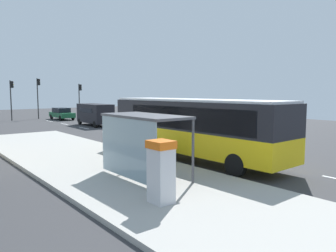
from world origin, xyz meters
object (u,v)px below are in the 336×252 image
Objects in this scene: sedan_near at (62,113)px; ticket_machine at (161,171)px; traffic_light_far_side at (11,94)px; bus_shelter at (138,130)px; recycling_bin_yellow at (140,149)px; bus at (193,125)px; white_van at (95,113)px; traffic_light_median at (38,92)px; recycling_bin_green at (148,151)px; recycling_bin_blue at (156,153)px; traffic_light_near_side at (80,95)px.

ticket_machine is at bearing -106.17° from sedan_near.
traffic_light_far_side is 33.43m from bus_shelter.
bus is at bearing -28.35° from recycling_bin_yellow.
bus is 29.36m from sedan_near.
recycling_bin_yellow is at bearing -109.58° from white_van.
white_van is at bearing 67.90° from bus_shelter.
white_van reaches higher than sedan_near.
traffic_light_median is (3.50, 0.80, 0.24)m from traffic_light_far_side.
recycling_bin_green is (-6.50, -28.42, -0.14)m from sedan_near.
white_van is 1.32× the size of bus_shelter.
traffic_light_far_side is at bearing 88.00° from recycling_bin_blue.
traffic_light_far_side is (1.10, 30.03, 2.66)m from recycling_bin_yellow.
white_van is 13.15m from traffic_light_median.
recycling_bin_green is 31.99m from traffic_light_median.
sedan_near reaches higher than recycling_bin_green.
white_van is 11.84m from traffic_light_near_side.
traffic_light_far_side is (-5.30, 12.03, 1.97)m from white_van.
traffic_light_near_side is at bearing 69.83° from bus_shelter.
ticket_machine is 0.41× the size of traffic_light_near_side.
traffic_light_far_side is at bearing 83.04° from ticket_machine.
traffic_light_far_side reaches higher than bus_shelter.
sedan_near is at bearing 77.42° from recycling_bin_blue.
bus is 32.29m from traffic_light_median.
recycling_bin_blue is 3.20m from bus_shelter.
traffic_light_near_side reaches higher than recycling_bin_blue.
ticket_machine is at bearing -111.95° from white_van.
bus is 2.37× the size of traffic_light_near_side.
traffic_light_median is 34.75m from bus_shelter.
recycling_bin_green is at bearing -92.05° from traffic_light_far_side.
traffic_light_far_side is (-1.39, 31.37, 1.47)m from bus.
bus is 31.44m from traffic_light_near_side.
recycling_bin_blue is (-6.50, -29.12, -0.14)m from sedan_near.
bus reaches higher than white_van.
ticket_machine is 0.36× the size of traffic_light_median.
recycling_bin_yellow is at bearing -108.36° from traffic_light_near_side.
recycling_bin_yellow is (0.00, 0.70, 0.00)m from recycling_bin_green.
recycling_bin_yellow is at bearing -98.48° from traffic_light_median.
recycling_bin_blue is 32.68m from traffic_light_median.
white_van is at bearing 68.05° from ticket_machine.
bus is at bearing 1.34° from recycling_bin_blue.
traffic_light_median is at bearing 78.69° from bus_shelter.
traffic_light_far_side is at bearing -167.11° from traffic_light_median.
recycling_bin_green and recycling_bin_yellow have the same top height.
traffic_light_near_side reaches higher than bus.
sedan_near is at bearing -154.81° from traffic_light_near_side.
bus is 7.53m from ticket_machine.
bus is 2.77× the size of bus_shelter.
recycling_bin_green is 31.56m from traffic_light_near_side.
traffic_light_near_side is (9.70, 29.93, 2.47)m from recycling_bin_green.
traffic_light_median reaches higher than bus_shelter.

